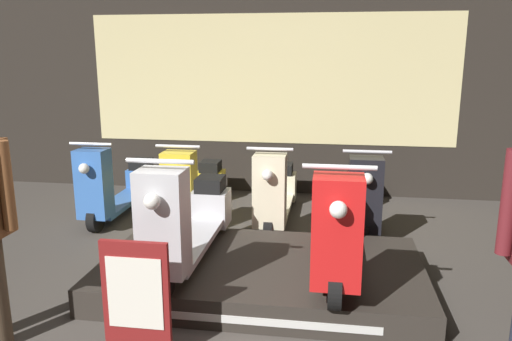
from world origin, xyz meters
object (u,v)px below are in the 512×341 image
object	(u,v)px
scooter_display_left	(188,220)
scooter_backrow_3	(361,195)
scooter_display_right	(336,227)
price_sign_board	(136,300)
scooter_backrow_1	(195,189)
scooter_backrow_2	(276,192)
scooter_backrow_0	(117,186)

from	to	relation	value
scooter_display_left	scooter_backrow_3	bearing A→B (deg)	49.72
scooter_display_right	scooter_backrow_3	bearing A→B (deg)	80.40
scooter_display_left	scooter_backrow_3	size ratio (longest dim) A/B	1.00
scooter_display_left	price_sign_board	distance (m)	1.01
scooter_backrow_1	scooter_backrow_2	xyz separation A→B (m)	(0.95, 0.00, 0.00)
scooter_display_left	scooter_display_right	bearing A→B (deg)	0.00
scooter_backrow_0	scooter_backrow_1	size ratio (longest dim) A/B	1.00
price_sign_board	scooter_backrow_2	bearing A→B (deg)	78.23
price_sign_board	scooter_backrow_0	bearing A→B (deg)	115.96
scooter_backrow_1	scooter_backrow_0	bearing A→B (deg)	180.00
scooter_display_right	scooter_backrow_1	xyz separation A→B (m)	(-1.60, 1.73, -0.23)
scooter_backrow_0	scooter_backrow_1	world-z (taller)	same
scooter_backrow_3	price_sign_board	distance (m)	3.12
scooter_display_left	scooter_display_right	size ratio (longest dim) A/B	1.00
scooter_display_right	scooter_backrow_0	bearing A→B (deg)	145.79
scooter_display_right	scooter_backrow_2	size ratio (longest dim) A/B	1.00
scooter_display_right	scooter_backrow_3	world-z (taller)	scooter_display_right
scooter_backrow_1	price_sign_board	world-z (taller)	scooter_backrow_1
scooter_display_right	scooter_backrow_2	bearing A→B (deg)	110.68
scooter_backrow_1	scooter_backrow_3	xyz separation A→B (m)	(1.89, 0.00, 0.00)
scooter_display_right	price_sign_board	world-z (taller)	scooter_display_right
scooter_display_left	scooter_backrow_0	bearing A→B (deg)	128.39
scooter_backrow_0	price_sign_board	size ratio (longest dim) A/B	2.26
scooter_backrow_3	scooter_display_left	bearing A→B (deg)	-130.28
scooter_backrow_0	scooter_backrow_3	size ratio (longest dim) A/B	1.00
scooter_backrow_2	scooter_backrow_3	world-z (taller)	same
scooter_display_left	scooter_backrow_2	xyz separation A→B (m)	(0.52, 1.73, -0.23)
scooter_display_left	price_sign_board	xyz separation A→B (m)	(-0.05, -0.99, -0.19)
scooter_backrow_1	scooter_backrow_2	size ratio (longest dim) A/B	1.00
scooter_display_left	scooter_display_right	distance (m)	1.17
scooter_backrow_2	price_sign_board	world-z (taller)	scooter_backrow_2
scooter_backrow_3	scooter_display_right	bearing A→B (deg)	-99.60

